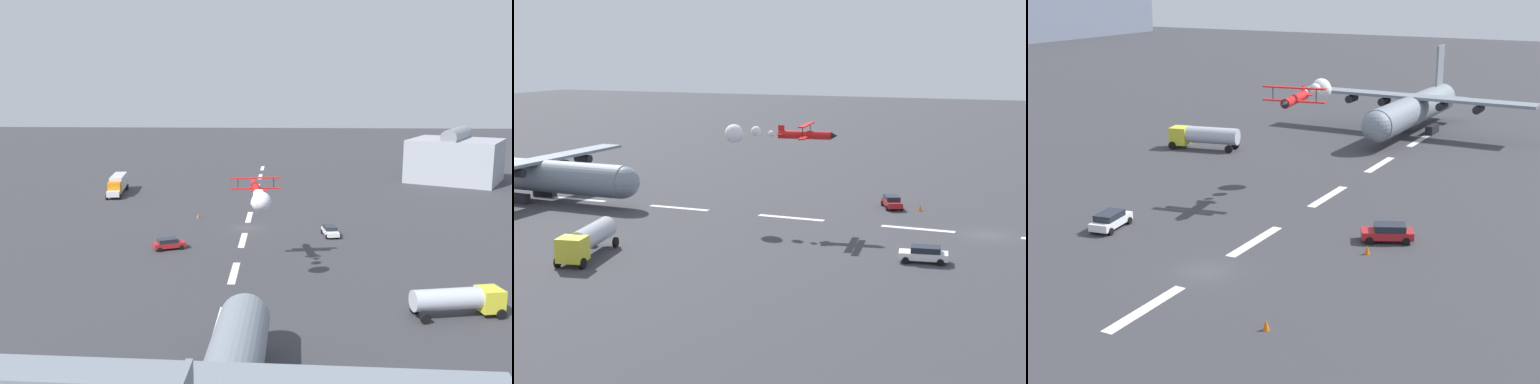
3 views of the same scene
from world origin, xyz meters
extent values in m
plane|color=#38383D|center=(0.00, 0.00, 0.00)|extent=(440.00, 440.00, 0.00)
cube|color=white|center=(-7.35, 0.00, 0.01)|extent=(8.00, 0.90, 0.01)
cube|color=white|center=(7.35, 0.00, 0.01)|extent=(8.00, 0.90, 0.01)
cube|color=white|center=(22.06, 0.00, 0.01)|extent=(8.00, 0.90, 0.01)
cube|color=white|center=(36.76, 0.00, 0.01)|extent=(8.00, 0.90, 0.01)
cube|color=white|center=(51.47, 0.00, 0.01)|extent=(8.00, 0.90, 0.01)
cylinder|color=gray|center=(56.09, 2.42, 3.27)|extent=(26.70, 4.81, 4.13)
sphere|color=gray|center=(42.79, 2.76, 3.27)|extent=(3.92, 3.92, 3.92)
cube|color=gray|center=(56.09, 2.42, 5.12)|extent=(4.05, 33.59, 0.40)
cylinder|color=black|center=(55.92, 11.64, 4.22)|extent=(2.43, 1.16, 1.10)
cylinder|color=black|center=(55.79, 6.62, 4.22)|extent=(2.43, 1.16, 1.10)
cylinder|color=black|center=(55.58, -1.76, 4.22)|extent=(2.43, 1.16, 1.10)
cylinder|color=black|center=(55.45, -6.79, 4.22)|extent=(2.43, 1.16, 1.10)
cube|color=gray|center=(67.26, 2.13, 8.33)|extent=(2.81, 0.37, 6.00)
cube|color=gray|center=(67.26, 2.13, 3.57)|extent=(2.23, 9.05, 0.24)
cube|color=black|center=(57.02, -0.17, 0.60)|extent=(3.22, 1.08, 1.20)
cube|color=black|center=(57.15, 4.96, 0.60)|extent=(3.22, 1.08, 1.20)
cylinder|color=red|center=(19.59, 2.51, 10.01)|extent=(5.90, 1.73, 0.92)
cube|color=red|center=(19.39, 2.48, 9.86)|extent=(1.54, 6.22, 0.12)
cube|color=red|center=(19.39, 2.48, 11.12)|extent=(1.54, 6.22, 0.12)
cylinder|color=black|center=(19.70, 0.34, 10.49)|extent=(0.08, 0.08, 1.27)
cylinder|color=black|center=(19.09, 4.62, 10.49)|extent=(0.08, 0.08, 1.27)
cube|color=red|center=(22.19, 2.88, 10.46)|extent=(0.71, 0.20, 1.10)
cube|color=red|center=(22.19, 2.88, 10.06)|extent=(0.88, 2.06, 0.08)
cone|color=black|center=(16.36, 2.05, 10.01)|extent=(0.80, 0.87, 0.78)
sphere|color=white|center=(23.24, 3.26, 10.07)|extent=(0.70, 0.70, 0.70)
sphere|color=white|center=(25.15, 3.01, 10.24)|extent=(1.12, 1.12, 1.12)
sphere|color=white|center=(27.60, 3.29, 9.81)|extent=(1.88, 1.88, 1.88)
sphere|color=white|center=(27.63, 3.48, 9.93)|extent=(2.08, 2.08, 2.08)
cube|color=yellow|center=(33.35, 25.94, 1.60)|extent=(2.78, 2.62, 2.20)
cylinder|color=#B7BCC6|center=(34.22, 21.55, 1.85)|extent=(3.37, 7.02, 2.10)
cylinder|color=black|center=(32.06, 26.29, 0.50)|extent=(0.51, 1.04, 1.00)
cylinder|color=black|center=(33.54, 18.79, 0.50)|extent=(0.51, 1.04, 1.00)
cylinder|color=black|center=(34.41, 26.76, 0.50)|extent=(0.51, 1.04, 1.00)
cylinder|color=black|center=(35.90, 19.26, 0.50)|extent=(0.51, 1.04, 1.00)
cube|color=#B21E23|center=(12.46, -9.75, 0.65)|extent=(3.43, 4.66, 0.65)
cube|color=#1E232D|center=(12.54, -9.93, 1.25)|extent=(2.58, 3.03, 0.55)
cylinder|color=black|center=(11.01, -8.76, 0.32)|extent=(0.47, 0.67, 0.64)
cylinder|color=black|center=(12.27, -11.50, 0.32)|extent=(0.47, 0.67, 0.64)
cylinder|color=black|center=(12.65, -8.01, 0.32)|extent=(0.47, 0.67, 0.64)
cylinder|color=black|center=(13.90, -10.74, 0.32)|extent=(0.47, 0.67, 0.64)
cube|color=white|center=(4.37, 12.84, 0.65)|extent=(4.66, 2.47, 0.65)
cube|color=#1E232D|center=(4.17, 12.81, 1.25)|extent=(2.88, 2.05, 0.55)
cylinder|color=black|center=(5.76, 13.97, 0.32)|extent=(0.67, 0.32, 0.64)
cylinder|color=black|center=(2.70, 13.49, 0.32)|extent=(0.67, 0.32, 0.64)
cylinder|color=black|center=(6.04, 12.19, 0.32)|extent=(0.67, 0.32, 0.64)
cylinder|color=black|center=(2.98, 11.71, 0.32)|extent=(0.67, 0.32, 0.64)
cone|color=orange|center=(-6.37, -8.63, 0.38)|extent=(0.44, 0.44, 0.75)
cone|color=orange|center=(8.90, -9.39, 0.38)|extent=(0.44, 0.44, 0.75)
camera|label=1|loc=(86.48, 5.83, 21.92)|focal=39.67mm
camera|label=2|loc=(-7.51, 80.10, 19.28)|focal=53.03mm
camera|label=3|loc=(-43.20, -29.19, 21.38)|focal=52.10mm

